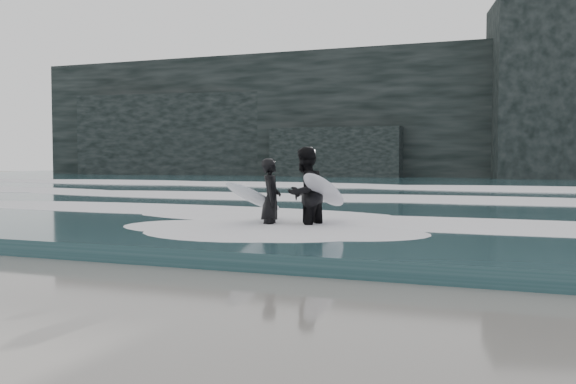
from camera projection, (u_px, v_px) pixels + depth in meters
name	position (u px, v px, depth m)	size (l,w,h in m)	color
sea	(415.00, 187.00, 34.37)	(90.00, 52.00, 0.30)	#214045
headland	(452.00, 116.00, 49.98)	(70.00, 9.00, 10.00)	black
foam_near	(276.00, 211.00, 15.69)	(60.00, 3.20, 0.20)	white
foam_mid	(351.00, 195.00, 22.22)	(60.00, 4.00, 0.24)	white
foam_far	(400.00, 184.00, 30.62)	(60.00, 4.80, 0.30)	white
surfer_left	(266.00, 199.00, 13.17)	(1.04, 2.21, 1.69)	black
surfer_right	(307.00, 194.00, 13.07)	(1.24, 2.15, 1.92)	black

